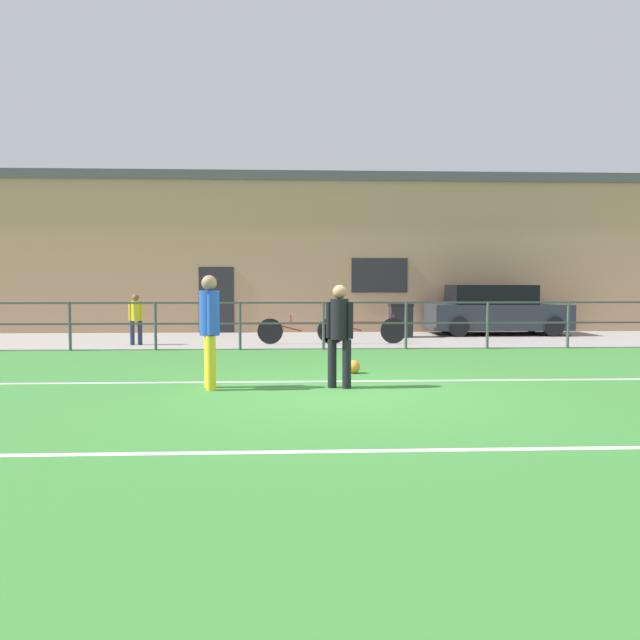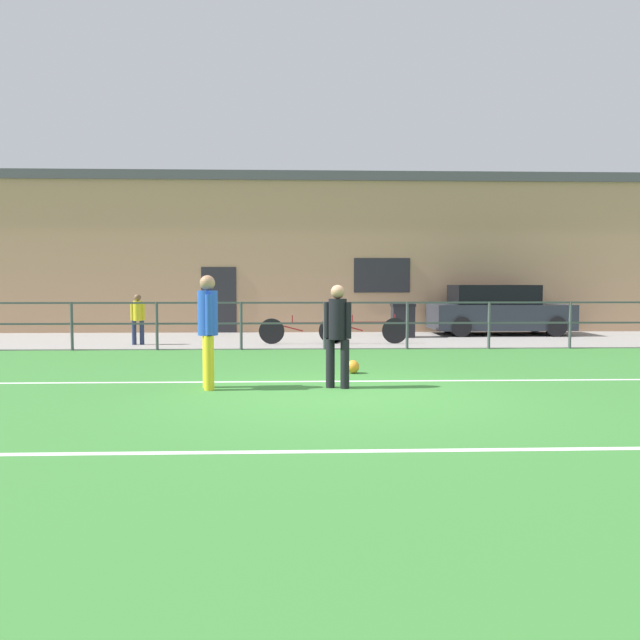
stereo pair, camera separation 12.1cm
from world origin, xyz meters
The scene contains 14 objects.
ground centered at (0.00, 0.00, -0.02)m, with size 60.00×44.00×0.04m, color #387A33.
field_line_touchline centered at (0.00, 1.11, 0.00)m, with size 36.00×0.11×0.00m, color white.
field_line_hash centered at (0.00, -3.13, 0.00)m, with size 36.00×0.11×0.00m, color white.
pavement_strip centered at (0.00, 8.50, 0.01)m, with size 48.00×5.00×0.02m, color gray.
perimeter_fence centered at (0.00, 6.00, 0.75)m, with size 36.07×0.07×1.15m.
clubhouse_facade centered at (0.00, 12.20, 2.58)m, with size 28.00×2.56×5.14m.
player_goalkeeper centered at (-0.04, 0.47, 0.90)m, with size 0.41×0.28×1.58m.
player_striker centered at (-2.01, 0.47, 0.98)m, with size 0.30×0.46×1.72m.
soccer_ball_match centered at (0.33, 2.01, 0.12)m, with size 0.23×0.23×0.23m, color orange.
spectator_child centered at (-4.73, 7.14, 0.76)m, with size 0.35×0.23×1.30m.
parked_car_red centered at (5.48, 9.93, 0.74)m, with size 4.15×1.89×1.52m.
bicycle_parked_0 centered at (1.06, 7.20, 0.37)m, with size 2.33×0.04×0.77m.
bicycle_parked_1 centered at (-0.50, 7.20, 0.37)m, with size 2.31×0.04×0.76m.
trash_bin_0 centered at (2.41, 9.06, 0.51)m, with size 0.67×0.57×0.98m.
Camera 2 is at (-0.65, -9.03, 1.61)m, focal length 35.25 mm.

